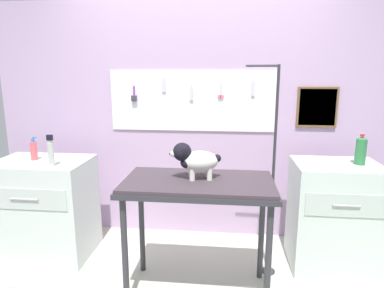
{
  "coord_description": "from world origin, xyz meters",
  "views": [
    {
      "loc": [
        0.29,
        -1.98,
        1.63
      ],
      "look_at": [
        0.05,
        0.32,
        1.14
      ],
      "focal_mm": 31.45,
      "sensor_mm": 36.0,
      "label": 1
    }
  ],
  "objects_px": {
    "detangler_spray": "(34,151)",
    "soda_bottle": "(361,151)",
    "counter_left": "(46,208)",
    "grooming_table": "(198,192)",
    "grooming_arm": "(272,182)",
    "cabinet_right": "(333,216)",
    "dog": "(195,160)"
  },
  "relations": [
    {
      "from": "grooming_arm",
      "to": "dog",
      "type": "relative_size",
      "value": 4.66
    },
    {
      "from": "grooming_table",
      "to": "soda_bottle",
      "type": "height_order",
      "value": "soda_bottle"
    },
    {
      "from": "dog",
      "to": "counter_left",
      "type": "height_order",
      "value": "dog"
    },
    {
      "from": "grooming_arm",
      "to": "cabinet_right",
      "type": "xyz_separation_m",
      "value": [
        0.54,
        0.17,
        -0.34
      ]
    },
    {
      "from": "dog",
      "to": "counter_left",
      "type": "xyz_separation_m",
      "value": [
        -1.38,
        0.38,
        -0.59
      ]
    },
    {
      "from": "cabinet_right",
      "to": "soda_bottle",
      "type": "relative_size",
      "value": 3.66
    },
    {
      "from": "detangler_spray",
      "to": "soda_bottle",
      "type": "height_order",
      "value": "soda_bottle"
    },
    {
      "from": "cabinet_right",
      "to": "soda_bottle",
      "type": "height_order",
      "value": "soda_bottle"
    },
    {
      "from": "grooming_table",
      "to": "detangler_spray",
      "type": "distance_m",
      "value": 1.55
    },
    {
      "from": "dog",
      "to": "detangler_spray",
      "type": "distance_m",
      "value": 1.51
    },
    {
      "from": "grooming_table",
      "to": "counter_left",
      "type": "relative_size",
      "value": 1.24
    },
    {
      "from": "detangler_spray",
      "to": "grooming_table",
      "type": "bearing_deg",
      "value": -16.04
    },
    {
      "from": "grooming_arm",
      "to": "soda_bottle",
      "type": "distance_m",
      "value": 0.76
    },
    {
      "from": "detangler_spray",
      "to": "grooming_arm",
      "type": "bearing_deg",
      "value": -3.25
    },
    {
      "from": "soda_bottle",
      "to": "cabinet_right",
      "type": "bearing_deg",
      "value": -179.58
    },
    {
      "from": "detangler_spray",
      "to": "counter_left",
      "type": "bearing_deg",
      "value": -13.38
    },
    {
      "from": "counter_left",
      "to": "grooming_table",
      "type": "bearing_deg",
      "value": -16.16
    },
    {
      "from": "dog",
      "to": "grooming_table",
      "type": "bearing_deg",
      "value": -42.63
    },
    {
      "from": "counter_left",
      "to": "grooming_arm",
      "type": "bearing_deg",
      "value": -2.9
    },
    {
      "from": "detangler_spray",
      "to": "soda_bottle",
      "type": "relative_size",
      "value": 0.83
    },
    {
      "from": "grooming_arm",
      "to": "soda_bottle",
      "type": "height_order",
      "value": "grooming_arm"
    },
    {
      "from": "dog",
      "to": "detangler_spray",
      "type": "height_order",
      "value": "dog"
    },
    {
      "from": "dog",
      "to": "soda_bottle",
      "type": "distance_m",
      "value": 1.37
    },
    {
      "from": "grooming_arm",
      "to": "counter_left",
      "type": "distance_m",
      "value": 2.0
    },
    {
      "from": "grooming_arm",
      "to": "soda_bottle",
      "type": "relative_size",
      "value": 6.84
    },
    {
      "from": "grooming_arm",
      "to": "detangler_spray",
      "type": "relative_size",
      "value": 8.28
    },
    {
      "from": "grooming_arm",
      "to": "cabinet_right",
      "type": "bearing_deg",
      "value": 17.11
    },
    {
      "from": "grooming_arm",
      "to": "dog",
      "type": "bearing_deg",
      "value": -153.96
    },
    {
      "from": "grooming_arm",
      "to": "detangler_spray",
      "type": "xyz_separation_m",
      "value": [
        -2.03,
        0.12,
        0.17
      ]
    },
    {
      "from": "grooming_arm",
      "to": "counter_left",
      "type": "height_order",
      "value": "grooming_arm"
    },
    {
      "from": "cabinet_right",
      "to": "detangler_spray",
      "type": "xyz_separation_m",
      "value": [
        -2.57,
        -0.05,
        0.51
      ]
    },
    {
      "from": "counter_left",
      "to": "detangler_spray",
      "type": "relative_size",
      "value": 4.31
    }
  ]
}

